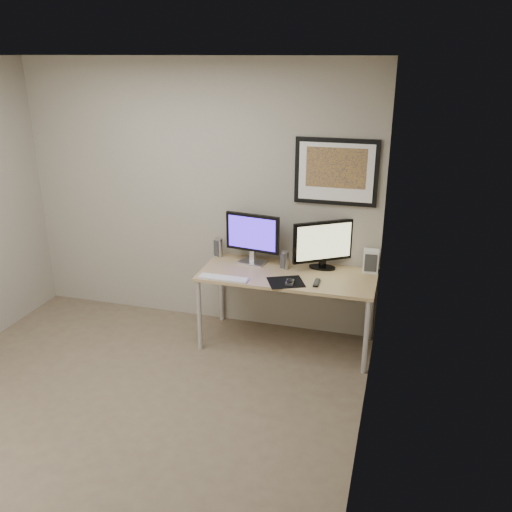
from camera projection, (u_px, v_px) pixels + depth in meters
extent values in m
plane|color=brown|center=(124.00, 409.00, 4.24)|extent=(3.60, 3.60, 0.00)
plane|color=white|center=(87.00, 56.00, 3.33)|extent=(3.60, 3.60, 0.00)
plane|color=gray|center=(197.00, 196.00, 5.32)|extent=(3.60, 0.00, 3.60)
plane|color=gray|center=(369.00, 282.00, 3.33)|extent=(0.00, 3.40, 3.40)
cube|color=olive|center=(288.00, 275.00, 4.95)|extent=(1.60, 0.70, 0.03)
cylinder|color=silver|center=(199.00, 315.00, 5.00)|extent=(0.04, 0.04, 0.70)
cylinder|color=silver|center=(221.00, 289.00, 5.55)|extent=(0.04, 0.04, 0.70)
cylinder|color=silver|center=(366.00, 337.00, 4.61)|extent=(0.04, 0.04, 0.70)
cylinder|color=silver|center=(372.00, 306.00, 5.17)|extent=(0.04, 0.04, 0.70)
cube|color=black|center=(336.00, 172.00, 4.85)|extent=(0.75, 0.03, 0.60)
cube|color=white|center=(336.00, 172.00, 4.83)|extent=(0.67, 0.00, 0.52)
cube|color=yellow|center=(336.00, 168.00, 4.81)|extent=(0.54, 0.00, 0.36)
cube|color=#B0B0B5|center=(253.00, 262.00, 5.19)|extent=(0.27, 0.21, 0.02)
cube|color=#B0B0B5|center=(253.00, 256.00, 5.17)|extent=(0.05, 0.04, 0.11)
cube|color=black|center=(252.00, 233.00, 5.09)|extent=(0.53, 0.11, 0.36)
cube|color=#3116BB|center=(252.00, 233.00, 5.07)|extent=(0.47, 0.07, 0.31)
cube|color=black|center=(322.00, 267.00, 5.06)|extent=(0.28, 0.25, 0.02)
cube|color=black|center=(322.00, 264.00, 5.05)|extent=(0.07, 0.07, 0.06)
cube|color=black|center=(323.00, 241.00, 4.97)|extent=(0.51, 0.35, 0.38)
cube|color=tan|center=(323.00, 242.00, 4.95)|extent=(0.45, 0.29, 0.33)
cylinder|color=#B0B0B5|center=(219.00, 247.00, 5.32)|extent=(0.10, 0.10, 0.19)
cylinder|color=#B0B0B5|center=(285.00, 260.00, 5.03)|extent=(0.09, 0.09, 0.17)
cube|color=silver|center=(223.00, 278.00, 4.83)|extent=(0.46, 0.13, 0.02)
cube|color=black|center=(286.00, 282.00, 4.75)|extent=(0.39, 0.37, 0.00)
ellipsoid|color=black|center=(290.00, 281.00, 4.72)|extent=(0.07, 0.11, 0.04)
cube|color=black|center=(317.00, 283.00, 4.72)|extent=(0.04, 0.16, 0.02)
cube|color=white|center=(371.00, 261.00, 4.95)|extent=(0.14, 0.11, 0.21)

